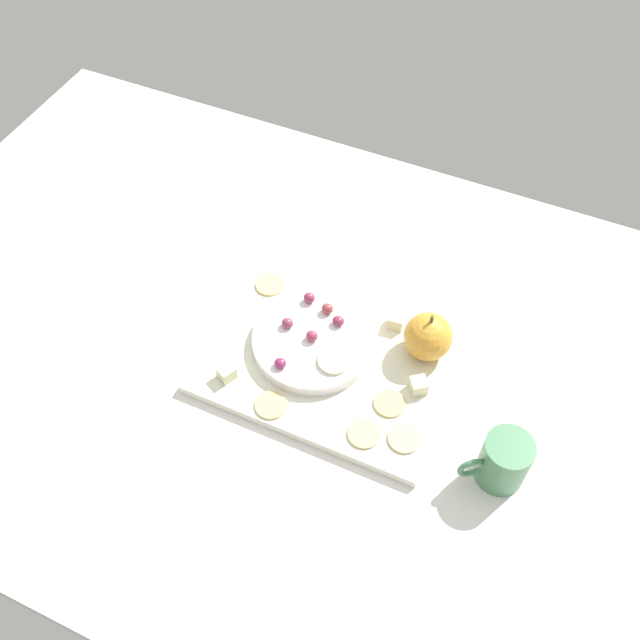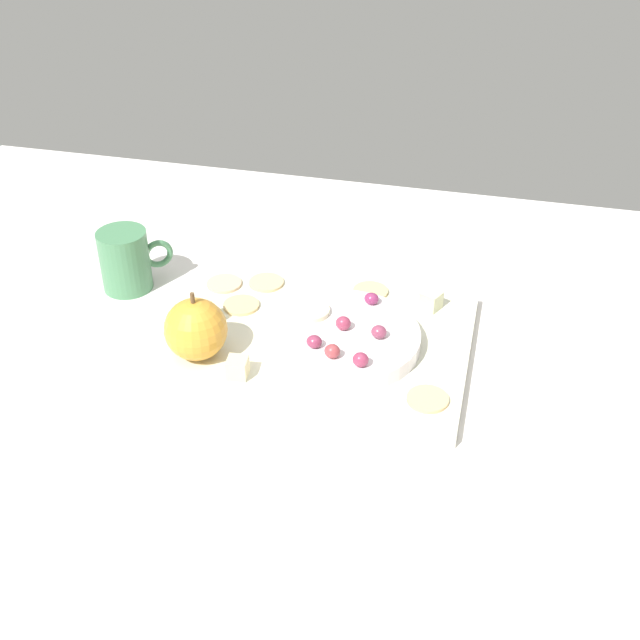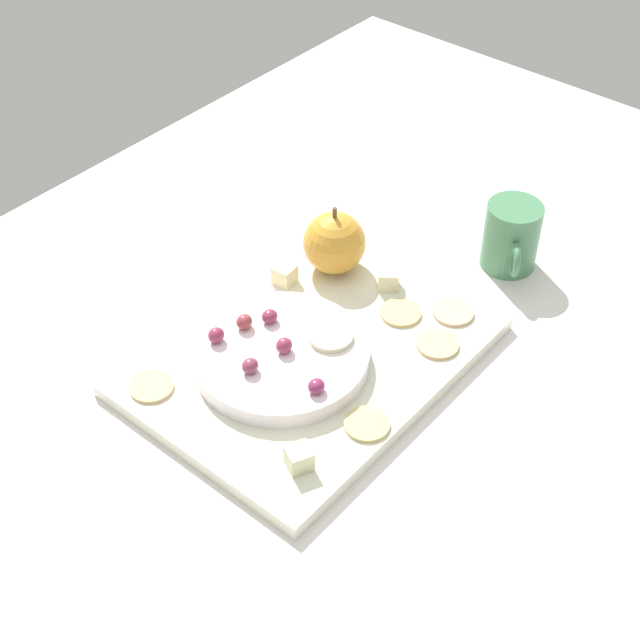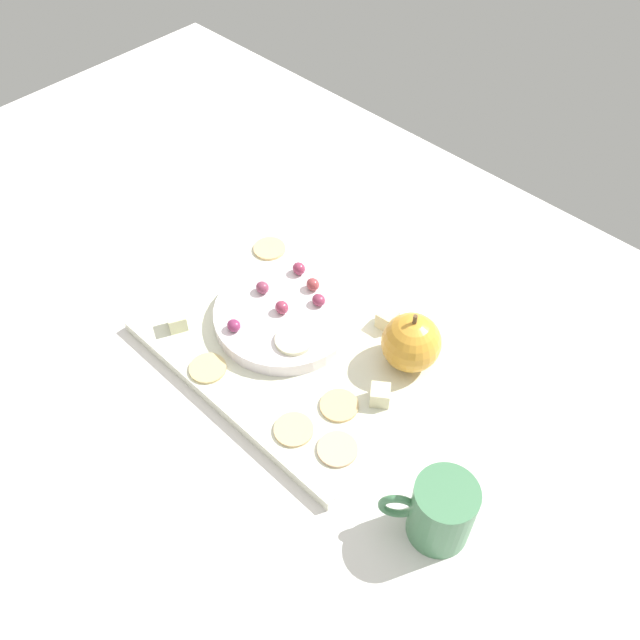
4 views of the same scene
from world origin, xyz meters
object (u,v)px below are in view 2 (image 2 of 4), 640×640
(grape_0, at_px, (334,351))
(cracker_2, at_px, (224,284))
(serving_dish, at_px, (339,338))
(grape_2, at_px, (342,323))
(cracker_4, at_px, (241,305))
(cup, at_px, (126,260))
(cheese_cube_0, at_px, (209,312))
(cheese_cube_2, at_px, (238,368))
(grape_1, at_px, (314,342))
(apple_slice_0, at_px, (310,311))
(grape_5, at_px, (372,299))
(grape_4, at_px, (361,360))
(grape_3, at_px, (379,332))
(platter, at_px, (315,343))
(apple_whole, at_px, (196,329))
(cracker_1, at_px, (266,283))
(cracker_0, at_px, (428,399))
(cracker_3, at_px, (370,291))
(cheese_cube_1, at_px, (431,300))

(grape_0, bearing_deg, cracker_2, 141.48)
(serving_dish, xyz_separation_m, grape_2, (0.00, 0.00, 0.02))
(cracker_4, distance_m, grape_0, 0.18)
(cracker_2, bearing_deg, cup, -175.62)
(cheese_cube_0, bearing_deg, cup, 153.27)
(cheese_cube_2, relative_size, grape_2, 1.27)
(grape_1, distance_m, apple_slice_0, 0.07)
(cheese_cube_2, height_order, grape_5, grape_5)
(serving_dish, relative_size, grape_4, 10.20)
(serving_dish, relative_size, grape_3, 10.20)
(grape_0, bearing_deg, grape_3, 50.23)
(serving_dish, xyz_separation_m, grape_1, (-0.02, -0.04, 0.02))
(grape_5, distance_m, cup, 0.33)
(platter, bearing_deg, cheese_cube_0, 177.63)
(grape_1, bearing_deg, cracker_2, 139.93)
(grape_4, bearing_deg, grape_5, 95.42)
(grape_5, bearing_deg, cracker_4, -174.21)
(cheese_cube_0, bearing_deg, grape_3, -3.85)
(apple_whole, xyz_separation_m, cracker_4, (0.02, 0.11, -0.03))
(cracker_1, xyz_separation_m, cup, (-0.18, -0.03, 0.02))
(cracker_1, bearing_deg, serving_dish, -41.73)
(cracker_2, bearing_deg, cracker_1, 16.77)
(platter, distance_m, cracker_4, 0.12)
(apple_whole, xyz_separation_m, cup, (-0.15, 0.14, -0.01))
(grape_0, height_order, grape_3, same)
(cracker_0, height_order, grape_1, grape_1)
(platter, xyz_separation_m, grape_1, (0.01, -0.04, 0.04))
(cracker_0, bearing_deg, grape_1, 163.84)
(cracker_3, xyz_separation_m, grape_0, (-0.01, -0.17, 0.03))
(platter, xyz_separation_m, apple_slice_0, (-0.01, 0.02, 0.03))
(cracker_2, distance_m, cup, 0.13)
(cup, bearing_deg, apple_slice_0, -11.67)
(cracker_3, xyz_separation_m, grape_4, (0.02, -0.18, 0.03))
(cheese_cube_0, distance_m, cracker_1, 0.11)
(cheese_cube_2, bearing_deg, grape_1, 31.81)
(cheese_cube_2, xyz_separation_m, grape_1, (0.08, 0.05, 0.02))
(cheese_cube_2, bearing_deg, serving_dish, 41.00)
(cracker_2, xyz_separation_m, cup, (-0.13, -0.01, 0.02))
(grape_5, relative_size, apple_slice_0, 0.38)
(grape_2, bearing_deg, apple_whole, -157.88)
(serving_dish, bearing_deg, grape_2, 71.45)
(cracker_3, bearing_deg, platter, -111.51)
(cracker_2, distance_m, grape_5, 0.20)
(cracker_0, distance_m, grape_0, 0.11)
(serving_dish, distance_m, cracker_4, 0.15)
(cracker_4, distance_m, grape_2, 0.15)
(grape_1, bearing_deg, cheese_cube_0, 161.22)
(cheese_cube_1, relative_size, cheese_cube_2, 1.00)
(cracker_1, relative_size, grape_5, 2.53)
(serving_dish, xyz_separation_m, cracker_3, (0.01, 0.12, -0.01))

